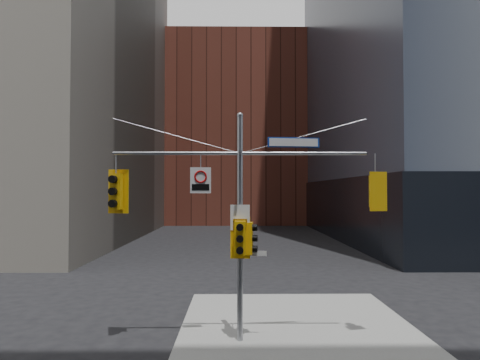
{
  "coord_description": "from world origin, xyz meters",
  "views": [
    {
      "loc": [
        -0.16,
        -11.44,
        4.8
      ],
      "look_at": [
        0.0,
        2.0,
        5.16
      ],
      "focal_mm": 32.0,
      "sensor_mm": 36.0,
      "label": 1
    }
  ],
  "objects_px": {
    "traffic_light_pole_front": "(240,238)",
    "traffic_light_west_arm": "(116,191)",
    "signal_assembly": "(240,204)",
    "regulatory_sign_arm": "(201,179)",
    "street_sign_blade": "(294,142)",
    "traffic_light_east_arm": "(375,191)",
    "traffic_light_pole_side": "(250,238)"
  },
  "relations": [
    {
      "from": "traffic_light_pole_front",
      "to": "traffic_light_west_arm",
      "type": "bearing_deg",
      "value": 178.4
    },
    {
      "from": "signal_assembly",
      "to": "regulatory_sign_arm",
      "type": "xyz_separation_m",
      "value": [
        -1.24,
        -0.02,
        0.76
      ]
    },
    {
      "from": "signal_assembly",
      "to": "traffic_light_pole_front",
      "type": "xyz_separation_m",
      "value": [
        0.0,
        -0.27,
        -1.05
      ]
    },
    {
      "from": "street_sign_blade",
      "to": "traffic_light_west_arm",
      "type": "bearing_deg",
      "value": 174.74
    },
    {
      "from": "street_sign_blade",
      "to": "regulatory_sign_arm",
      "type": "bearing_deg",
      "value": 175.3
    },
    {
      "from": "traffic_light_pole_front",
      "to": "regulatory_sign_arm",
      "type": "distance_m",
      "value": 2.21
    },
    {
      "from": "signal_assembly",
      "to": "traffic_light_pole_front",
      "type": "relative_size",
      "value": 6.16
    },
    {
      "from": "traffic_light_west_arm",
      "to": "traffic_light_east_arm",
      "type": "xyz_separation_m",
      "value": [
        8.18,
        -0.01,
        0.0
      ]
    },
    {
      "from": "traffic_light_east_arm",
      "to": "signal_assembly",
      "type": "bearing_deg",
      "value": -12.93
    },
    {
      "from": "traffic_light_pole_side",
      "to": "traffic_light_pole_front",
      "type": "height_order",
      "value": "traffic_light_pole_front"
    },
    {
      "from": "traffic_light_pole_side",
      "to": "signal_assembly",
      "type": "bearing_deg",
      "value": 98.81
    },
    {
      "from": "regulatory_sign_arm",
      "to": "street_sign_blade",
      "type": "bearing_deg",
      "value": -3.86
    },
    {
      "from": "regulatory_sign_arm",
      "to": "traffic_light_east_arm",
      "type": "bearing_deg",
      "value": -4.09
    },
    {
      "from": "traffic_light_east_arm",
      "to": "street_sign_blade",
      "type": "height_order",
      "value": "street_sign_blade"
    },
    {
      "from": "traffic_light_pole_side",
      "to": "traffic_light_east_arm",
      "type": "bearing_deg",
      "value": -81.3
    },
    {
      "from": "traffic_light_west_arm",
      "to": "traffic_light_pole_side",
      "type": "bearing_deg",
      "value": 9.25
    },
    {
      "from": "traffic_light_pole_side",
      "to": "regulatory_sign_arm",
      "type": "distance_m",
      "value": 2.42
    },
    {
      "from": "regulatory_sign_arm",
      "to": "signal_assembly",
      "type": "bearing_deg",
      "value": -3.38
    },
    {
      "from": "signal_assembly",
      "to": "street_sign_blade",
      "type": "relative_size",
      "value": 4.83
    },
    {
      "from": "traffic_light_west_arm",
      "to": "traffic_light_east_arm",
      "type": "bearing_deg",
      "value": 9.34
    },
    {
      "from": "signal_assembly",
      "to": "traffic_light_east_arm",
      "type": "bearing_deg",
      "value": 0.02
    },
    {
      "from": "traffic_light_east_arm",
      "to": "regulatory_sign_arm",
      "type": "relative_size",
      "value": 1.51
    },
    {
      "from": "signal_assembly",
      "to": "street_sign_blade",
      "type": "bearing_deg",
      "value": 0.1
    },
    {
      "from": "traffic_light_pole_side",
      "to": "regulatory_sign_arm",
      "type": "bearing_deg",
      "value": 99.46
    },
    {
      "from": "traffic_light_pole_front",
      "to": "street_sign_blade",
      "type": "xyz_separation_m",
      "value": [
        1.7,
        0.27,
        2.99
      ]
    },
    {
      "from": "traffic_light_west_arm",
      "to": "regulatory_sign_arm",
      "type": "xyz_separation_m",
      "value": [
        2.66,
        -0.03,
        0.38
      ]
    },
    {
      "from": "street_sign_blade",
      "to": "regulatory_sign_arm",
      "type": "height_order",
      "value": "street_sign_blade"
    },
    {
      "from": "traffic_light_pole_side",
      "to": "street_sign_blade",
      "type": "height_order",
      "value": "street_sign_blade"
    },
    {
      "from": "traffic_light_pole_front",
      "to": "signal_assembly",
      "type": "bearing_deg",
      "value": 92.58
    },
    {
      "from": "street_sign_blade",
      "to": "traffic_light_pole_front",
      "type": "bearing_deg",
      "value": -176.12
    },
    {
      "from": "street_sign_blade",
      "to": "traffic_light_east_arm",
      "type": "bearing_deg",
      "value": -5.19
    },
    {
      "from": "traffic_light_west_arm",
      "to": "street_sign_blade",
      "type": "xyz_separation_m",
      "value": [
        5.59,
        -0.01,
        1.55
      ]
    }
  ]
}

